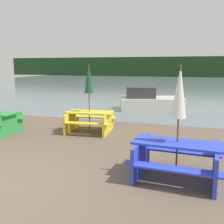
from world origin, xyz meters
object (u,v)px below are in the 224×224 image
Objects in this scene: boat at (149,101)px; picnic_table_yellow at (89,120)px; umbrella_white at (180,93)px; picnic_table_blue at (177,157)px; umbrella_darkgreen at (89,79)px.

picnic_table_yellow is at bearing -119.59° from boat.
umbrella_white reaches higher than boat.
picnic_table_blue is 1.31m from umbrella_white.
boat is (1.12, 5.31, 0.01)m from picnic_table_yellow.
umbrella_darkgreen is at bearing 137.30° from picnic_table_blue.
umbrella_darkgreen is 5.61m from boat.
picnic_table_blue is at bearing -42.70° from picnic_table_yellow.
picnic_table_yellow is 0.74× the size of umbrella_darkgreen.
picnic_table_blue is 4.35m from picnic_table_yellow.
boat is at bearing 78.05° from umbrella_darkgreen.
picnic_table_blue is 8.52m from boat.
boat is (-2.07, 8.26, -1.33)m from umbrella_white.
umbrella_darkgreen reaches higher than picnic_table_yellow.
umbrella_white is (3.20, -2.95, 1.34)m from picnic_table_yellow.
umbrella_darkgreen is 0.65× the size of boat.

